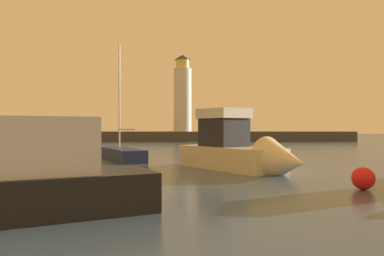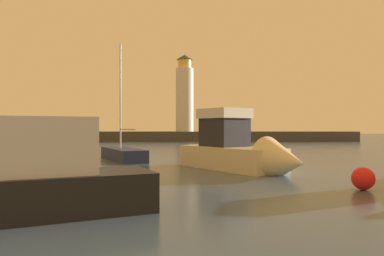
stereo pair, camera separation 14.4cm
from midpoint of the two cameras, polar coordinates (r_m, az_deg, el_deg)
ground_plane at (r=33.84m, az=-1.09°, el=-4.12°), size 220.00×220.00×0.00m
breakwater at (r=65.95m, az=-1.02°, el=-1.32°), size 61.05×4.16×1.75m
lighthouse at (r=66.20m, az=-1.56°, el=5.19°), size 3.20×3.20×14.00m
motorboat_1 at (r=21.10m, az=7.76°, el=-3.59°), size 7.18×8.66×4.17m
motorboat_2 at (r=20.28m, az=-23.82°, el=-4.92°), size 4.15×6.00×2.55m
sailboat_moored at (r=27.96m, az=-11.13°, el=-3.97°), size 4.56×6.74×8.93m
mooring_buoy at (r=16.01m, az=25.11°, el=-7.19°), size 0.89×0.89×0.89m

